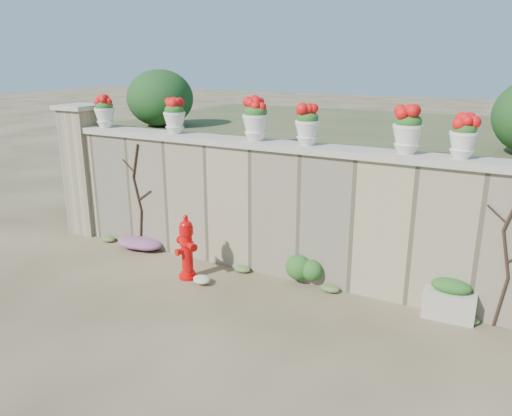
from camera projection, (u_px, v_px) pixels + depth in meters
The scene contains 19 objects.
ground at pixel (219, 321), 6.57m from camera, with size 80.00×80.00×0.00m, color brown.
stone_wall at pixel (279, 212), 7.80m from camera, with size 8.00×0.40×2.00m, color #9B8B67.
wall_cap at pixel (280, 146), 7.49m from camera, with size 8.10×0.52×0.10m, color #BCB29F.
gate_pillar at pixel (85, 169), 9.61m from camera, with size 0.72×0.72×2.48m.
raised_fill at pixel (345, 172), 10.49m from camera, with size 9.00×6.00×2.00m, color #384C23.
back_shrub_left at pixel (160, 98), 9.81m from camera, with size 1.30×1.30×1.10m, color #143814.
vine_left at pixel (138, 195), 8.83m from camera, with size 0.60×0.04×1.91m.
vine_right at pixel (507, 255), 6.15m from camera, with size 0.60×0.04×1.91m.
fire_hydrant at pixel (187, 247), 7.70m from camera, with size 0.44×0.32×1.03m.
planter_box at pixel (450, 300), 6.60m from camera, with size 0.67×0.41×0.55m.
green_shrub at pixel (306, 268), 7.52m from camera, with size 0.60×0.54×0.57m, color #1E5119.
magenta_clump at pixel (141, 243), 8.95m from camera, with size 1.00×0.67×0.27m, color #BE26AE.
white_flowers at pixel (200, 279), 7.60m from camera, with size 0.48×0.38×0.17m, color white.
urn_pot_0 at pixel (105, 112), 8.99m from camera, with size 0.36×0.36×0.56m.
urn_pot_1 at pixel (174, 116), 8.28m from camera, with size 0.37×0.37×0.57m.
urn_pot_2 at pixel (256, 120), 7.57m from camera, with size 0.40×0.40×0.63m.
urn_pot_3 at pixel (307, 126), 7.20m from camera, with size 0.36×0.36×0.57m.
urn_pot_4 at pixel (408, 131), 6.54m from camera, with size 0.39×0.39×0.62m.
urn_pot_5 at pixel (463, 137), 6.24m from camera, with size 0.35×0.35×0.54m.
Camera 1 is at (3.21, -4.92, 3.34)m, focal length 35.00 mm.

